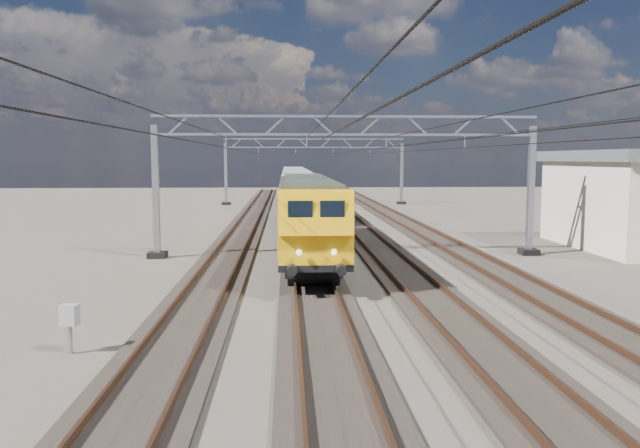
{
  "coord_description": "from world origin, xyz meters",
  "views": [
    {
      "loc": [
        -3.02,
        -27.3,
        4.95
      ],
      "look_at": [
        -1.71,
        -3.03,
        2.4
      ],
      "focal_mm": 35.0,
      "sensor_mm": 36.0,
      "label": 1
    }
  ],
  "objects": [
    {
      "name": "ground",
      "position": [
        0.0,
        0.0,
        0.0
      ],
      "size": [
        160.0,
        160.0,
        0.0
      ],
      "primitive_type": "plane",
      "color": "black",
      "rests_on": "ground"
    },
    {
      "name": "track_outer_west",
      "position": [
        -6.0,
        0.0,
        0.07
      ],
      "size": [
        2.6,
        140.0,
        0.3
      ],
      "color": "black",
      "rests_on": "ground"
    },
    {
      "name": "track_loco",
      "position": [
        -2.0,
        0.0,
        0.07
      ],
      "size": [
        2.6,
        140.0,
        0.3
      ],
      "color": "black",
      "rests_on": "ground"
    },
    {
      "name": "track_inner_east",
      "position": [
        2.0,
        0.0,
        0.07
      ],
      "size": [
        2.6,
        140.0,
        0.3
      ],
      "color": "black",
      "rests_on": "ground"
    },
    {
      "name": "track_outer_east",
      "position": [
        6.0,
        0.0,
        0.07
      ],
      "size": [
        2.6,
        140.0,
        0.3
      ],
      "color": "black",
      "rests_on": "ground"
    },
    {
      "name": "catenary_gantry_mid",
      "position": [
        0.0,
        4.0,
        3.91
      ],
      "size": [
        19.9,
        0.9,
        7.11
      ],
      "color": "#9CA0AA",
      "rests_on": "ground"
    },
    {
      "name": "catenary_gantry_far",
      "position": [
        0.0,
        40.0,
        3.91
      ],
      "size": [
        19.9,
        0.9,
        7.11
      ],
      "color": "#9CA0AA",
      "rests_on": "ground"
    },
    {
      "name": "overhead_wires",
      "position": [
        0.0,
        8.0,
        5.75
      ],
      "size": [
        12.03,
        140.0,
        0.53
      ],
      "color": "black",
      "rests_on": "ground"
    },
    {
      "name": "locomotive",
      "position": [
        -2.0,
        4.09,
        2.33
      ],
      "size": [
        2.76,
        21.1,
        3.62
      ],
      "color": "black",
      "rests_on": "ground"
    },
    {
      "name": "hopper_wagon_lead",
      "position": [
        -2.0,
        21.78,
        2.23
      ],
      "size": [
        3.38,
        13.0,
        3.25
      ],
      "color": "black",
      "rests_on": "ground"
    },
    {
      "name": "hopper_wagon_mid",
      "position": [
        -2.0,
        35.98,
        2.23
      ],
      "size": [
        3.38,
        13.0,
        3.25
      ],
      "color": "black",
      "rests_on": "ground"
    },
    {
      "name": "hopper_wagon_third",
      "position": [
        -2.0,
        50.18,
        2.23
      ],
      "size": [
        3.38,
        13.0,
        3.25
      ],
      "color": "black",
      "rests_on": "ground"
    },
    {
      "name": "hopper_wagon_fourth",
      "position": [
        -2.0,
        64.38,
        2.23
      ],
      "size": [
        3.38,
        13.0,
        3.25
      ],
      "color": "black",
      "rests_on": "ground"
    },
    {
      "name": "trackside_cabinet",
      "position": [
        -8.54,
        -11.52,
        0.97
      ],
      "size": [
        0.47,
        0.38,
        1.27
      ],
      "rotation": [
        0.0,
        0.0,
        -0.16
      ],
      "color": "#9CA0AA",
      "rests_on": "ground"
    }
  ]
}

